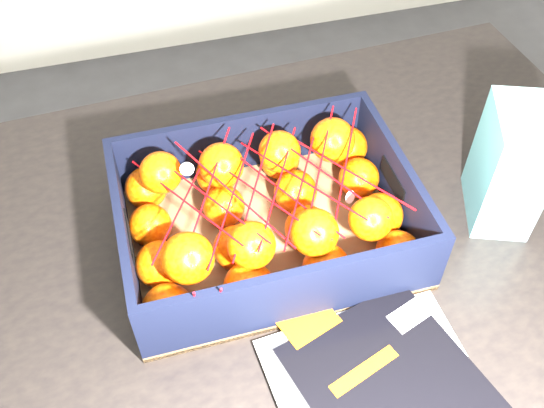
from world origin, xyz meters
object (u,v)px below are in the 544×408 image
object	(u,v)px
retail_carton	(510,166)
table	(292,264)
produce_crate	(266,223)
magazine_stack	(394,406)

from	to	relation	value
retail_carton	table	bearing A→B (deg)	-167.64
produce_crate	table	bearing A→B (deg)	12.02
produce_crate	retail_carton	world-z (taller)	retail_carton
table	retail_carton	size ratio (longest dim) A/B	6.51
produce_crate	retail_carton	bearing A→B (deg)	-6.48
produce_crate	retail_carton	size ratio (longest dim) A/B	2.19
magazine_stack	retail_carton	distance (m)	0.39
table	magazine_stack	distance (m)	0.33
magazine_stack	produce_crate	size ratio (longest dim) A/B	0.81
produce_crate	retail_carton	xyz separation A→B (m)	(0.36, -0.04, 0.06)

